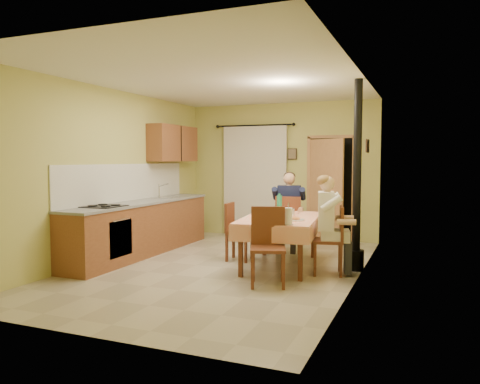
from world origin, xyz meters
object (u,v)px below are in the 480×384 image
at_px(chair_near, 268,263).
at_px(man_right, 328,213).
at_px(man_far, 289,203).
at_px(stove_flue, 357,201).
at_px(chair_right, 329,254).
at_px(chair_left, 239,243).
at_px(chair_far, 289,236).
at_px(dining_table, 280,242).

bearing_deg(chair_near, man_right, -143.43).
height_order(man_far, stove_flue, stove_flue).
bearing_deg(chair_near, chair_right, -143.93).
distance_m(chair_left, stove_flue, 2.00).
relative_size(chair_right, man_right, 0.70).
height_order(chair_far, chair_near, chair_near).
relative_size(chair_far, chair_left, 1.07).
xyz_separation_m(dining_table, chair_far, (-0.19, 1.11, -0.09)).
height_order(man_right, stove_flue, stove_flue).
distance_m(chair_right, stove_flue, 0.90).
distance_m(chair_far, man_right, 1.73).
height_order(chair_left, man_right, man_right).
xyz_separation_m(chair_left, man_far, (0.57, 0.96, 0.59)).
bearing_deg(stove_flue, man_right, -129.33).
distance_m(chair_left, man_far, 1.26).
bearing_deg(chair_near, chair_left, -72.42).
distance_m(chair_far, man_far, 0.59).
relative_size(chair_right, chair_left, 1.04).
distance_m(chair_far, stove_flue, 1.74).
height_order(man_far, man_right, same).
xyz_separation_m(chair_far, man_far, (-0.00, 0.01, 0.59)).
bearing_deg(chair_far, dining_table, -91.43).
bearing_deg(chair_left, man_far, 146.27).
relative_size(chair_left, man_right, 0.67).
xyz_separation_m(dining_table, stove_flue, (1.11, 0.20, 0.65)).
height_order(dining_table, stove_flue, stove_flue).
relative_size(chair_far, stove_flue, 0.36).
bearing_deg(stove_flue, chair_right, -128.38).
distance_m(chair_near, man_right, 1.22).
relative_size(chair_far, chair_right, 1.03).
distance_m(man_right, stove_flue, 0.55).
xyz_separation_m(chair_far, man_right, (0.96, -1.32, 0.59)).
distance_m(chair_near, stove_flue, 1.75).
bearing_deg(chair_left, chair_right, 73.34).
bearing_deg(man_right, dining_table, 62.14).
distance_m(dining_table, chair_near, 1.10).
distance_m(chair_right, man_far, 1.75).
bearing_deg(chair_far, man_far, 90.00).
relative_size(dining_table, stove_flue, 0.70).
distance_m(dining_table, stove_flue, 1.30).
bearing_deg(stove_flue, dining_table, -169.66).
bearing_deg(man_far, dining_table, -91.42).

